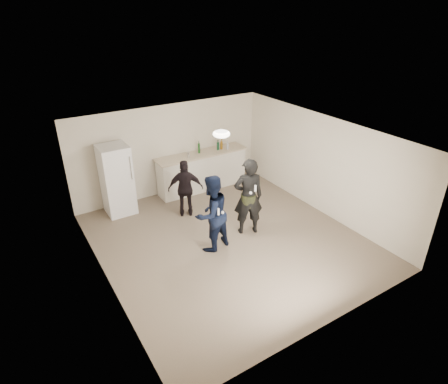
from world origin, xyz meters
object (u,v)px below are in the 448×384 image
woman (248,197)px  man (212,214)px  fridge (117,180)px  counter (202,172)px  spectator (186,189)px  shaker (188,155)px

woman → man: bearing=27.9°
fridge → woman: 3.37m
fridge → man: size_ratio=1.04×
counter → woman: 2.64m
man → spectator: bearing=-109.6°
counter → fridge: bearing=-178.4°
counter → woman: bearing=-95.1°
man → shaker: bearing=-120.2°
man → counter: bearing=-128.2°
shaker → fridge: bearing=179.0°
counter → man: bearing=-115.1°
shaker → man: size_ratio=0.10×
fridge → shaker: (2.00, -0.03, 0.28)m
counter → shaker: 0.81m
counter → woman: woman is taller
shaker → man: bearing=-107.1°
fridge → woman: woman is taller
woman → spectator: (-0.86, 1.47, -0.18)m
fridge → woman: (2.24, -2.53, 0.03)m
shaker → woman: woman is taller
woman → spectator: size_ratio=1.25×
spectator → man: bearing=108.7°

